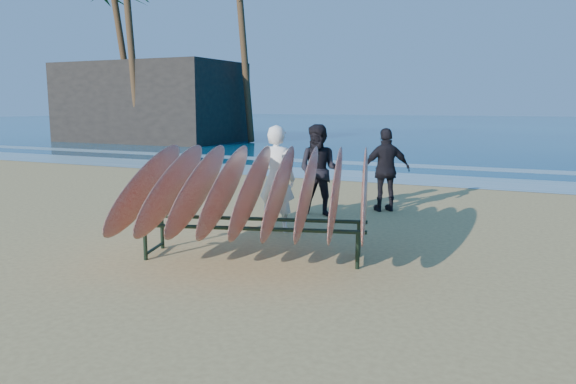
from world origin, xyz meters
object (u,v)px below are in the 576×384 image
object	(u,v)px
surfboard_rack	(253,188)
person_white	(277,178)
person_dark_a	(319,171)
person_dark_b	(386,170)
building	(150,103)

from	to	relation	value
surfboard_rack	person_white	distance (m)	1.78
person_dark_a	person_dark_b	world-z (taller)	person_dark_a
surfboard_rack	person_dark_b	xyz separation A→B (m)	(0.75, 4.27, -0.16)
person_white	building	distance (m)	24.66
person_white	person_dark_b	bearing A→B (deg)	-117.78
person_white	person_dark_a	distance (m)	1.51
person_dark_b	person_dark_a	bearing A→B (deg)	12.11
person_dark_b	surfboard_rack	bearing A→B (deg)	46.31
person_white	person_dark_a	size ratio (longest dim) A/B	1.02
person_dark_a	person_dark_b	bearing A→B (deg)	39.91
building	person_dark_a	bearing A→B (deg)	-43.67
person_dark_a	building	bearing A→B (deg)	130.39
surfboard_rack	person_dark_b	distance (m)	4.34
building	person_dark_b	bearing A→B (deg)	-40.09
person_white	building	world-z (taller)	building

